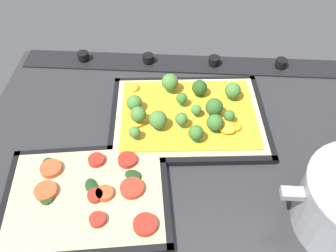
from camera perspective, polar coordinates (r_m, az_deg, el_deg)
name	(u,v)px	position (r cm, az deg, el deg)	size (l,w,h in cm)	color
ground_plane	(176,156)	(74.10, 1.28, -4.74)	(83.05, 63.55, 3.00)	#28282B
stove_control_panel	(181,63)	(92.89, 2.07, 9.94)	(79.73, 7.00, 2.60)	black
baking_tray_front	(188,118)	(78.71, 3.19, 1.30)	(35.46, 28.04, 1.30)	black
broccoli_pizza	(187,113)	(77.28, 3.09, 2.13)	(32.87, 25.46, 6.02)	#D3B77F
baking_tray_back	(87,198)	(67.85, -12.70, -11.04)	(32.47, 26.48, 1.30)	black
veggie_pizza_back	(88,194)	(67.29, -12.46, -10.48)	(29.76, 23.77, 1.90)	tan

